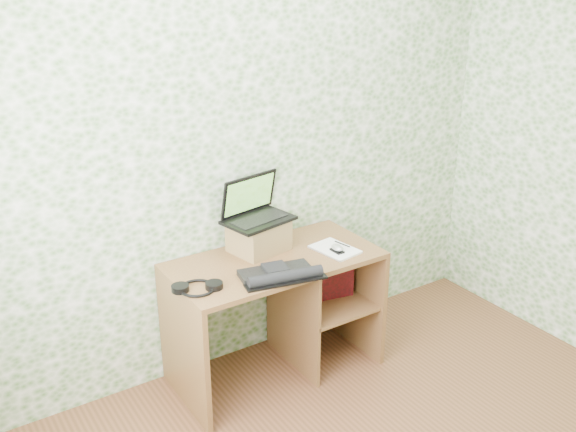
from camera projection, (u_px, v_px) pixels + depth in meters
wall_back at (245, 152)px, 3.65m from camera, size 3.50×0.00×3.50m
desk at (284, 295)px, 3.78m from camera, size 1.20×0.60×0.75m
riser at (259, 236)px, 3.68m from camera, size 0.34×0.30×0.18m
laptop at (255, 210)px, 3.66m from camera, size 0.42×0.34×0.25m
keyboard at (280, 274)px, 3.39m from camera, size 0.45×0.30×0.06m
headphones at (197, 287)px, 3.27m from camera, size 0.25×0.25×0.03m
notepad at (335, 249)px, 3.71m from camera, size 0.22×0.29×0.01m
mouse at (337, 249)px, 3.67m from camera, size 0.06×0.09×0.03m
pen at (342, 244)px, 3.76m from camera, size 0.03×0.11×0.01m
red_box at (331, 272)px, 3.89m from camera, size 0.28×0.14×0.33m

